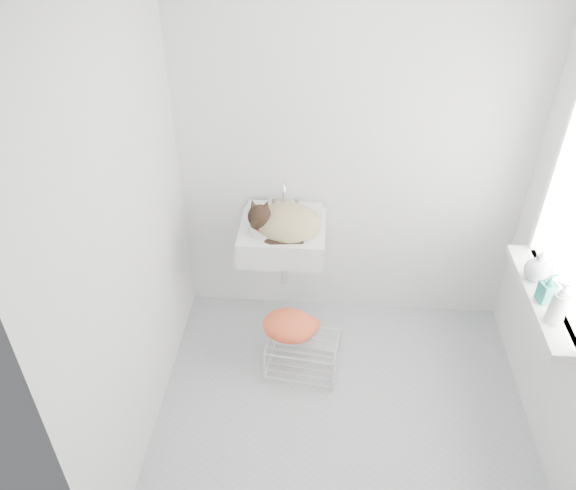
# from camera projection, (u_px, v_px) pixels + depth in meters

# --- Properties ---
(floor) EXTENTS (2.20, 2.00, 0.02)m
(floor) POSITION_uv_depth(u_px,v_px,m) (342.00, 415.00, 3.38)
(floor) COLOR #A3A8B1
(floor) RESTS_ON ground
(back_wall) EXTENTS (2.20, 0.02, 2.50)m
(back_wall) POSITION_uv_depth(u_px,v_px,m) (353.00, 151.00, 3.45)
(back_wall) COLOR white
(back_wall) RESTS_ON ground
(left_wall) EXTENTS (0.02, 2.00, 2.50)m
(left_wall) POSITION_uv_depth(u_px,v_px,m) (127.00, 237.00, 2.71)
(left_wall) COLOR white
(left_wall) RESTS_ON ground
(windowsill) EXTENTS (0.16, 0.88, 0.04)m
(windowsill) POSITION_uv_depth(u_px,v_px,m) (542.00, 297.00, 2.99)
(windowsill) COLOR white
(windowsill) RESTS_ON right_wall
(sink) EXTENTS (0.53, 0.46, 0.21)m
(sink) POSITION_uv_depth(u_px,v_px,m) (283.00, 226.00, 3.50)
(sink) COLOR white
(sink) RESTS_ON back_wall
(faucet) EXTENTS (0.19, 0.14, 0.19)m
(faucet) POSITION_uv_depth(u_px,v_px,m) (285.00, 192.00, 3.56)
(faucet) COLOR silver
(faucet) RESTS_ON sink
(cat) EXTENTS (0.46, 0.40, 0.27)m
(cat) POSITION_uv_depth(u_px,v_px,m) (285.00, 222.00, 3.46)
(cat) COLOR tan
(cat) RESTS_ON sink
(wire_rack) EXTENTS (0.46, 0.35, 0.26)m
(wire_rack) POSITION_uv_depth(u_px,v_px,m) (303.00, 352.00, 3.59)
(wire_rack) COLOR silver
(wire_rack) RESTS_ON floor
(towel) EXTENTS (0.38, 0.30, 0.14)m
(towel) POSITION_uv_depth(u_px,v_px,m) (289.00, 331.00, 3.55)
(towel) COLOR #CD7100
(towel) RESTS_ON wire_rack
(bottle_a) EXTENTS (0.11, 0.11, 0.20)m
(bottle_a) POSITION_uv_depth(u_px,v_px,m) (553.00, 321.00, 2.81)
(bottle_a) COLOR white
(bottle_a) RESTS_ON windowsill
(bottle_b) EXTENTS (0.10, 0.09, 0.17)m
(bottle_b) POSITION_uv_depth(u_px,v_px,m) (544.00, 300.00, 2.94)
(bottle_b) COLOR #1D7970
(bottle_b) RESTS_ON windowsill
(bottle_c) EXTENTS (0.18, 0.18, 0.17)m
(bottle_c) POSITION_uv_depth(u_px,v_px,m) (534.00, 278.00, 3.09)
(bottle_c) COLOR silver
(bottle_c) RESTS_ON windowsill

